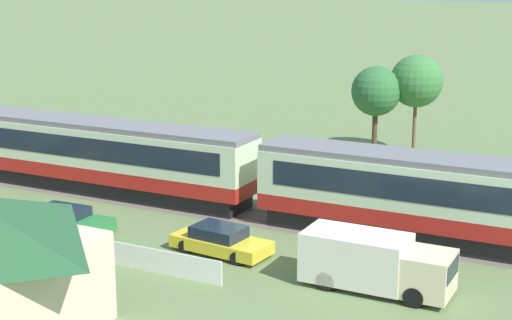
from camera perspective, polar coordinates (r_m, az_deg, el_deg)
passenger_train at (r=40.34m, az=0.60°, el=-1.01°), size 92.01×3.03×4.15m
railway_track at (r=41.27m, az=-0.25°, el=-3.99°), size 167.56×3.60×0.04m
parked_car_yellow at (r=35.65m, az=-2.60°, el=-5.88°), size 4.74×2.32×1.27m
parked_car_green at (r=39.71m, az=-13.70°, el=-4.23°), size 4.83×1.94×1.21m
delivery_truck_cream at (r=31.91m, az=8.59°, el=-7.33°), size 6.01×2.24×2.24m
yard_tree_0 at (r=55.18m, az=11.60°, el=5.63°), size 3.63×3.63×6.92m
yard_tree_2 at (r=54.47m, az=8.73°, el=4.94°), size 3.42×3.42×6.16m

